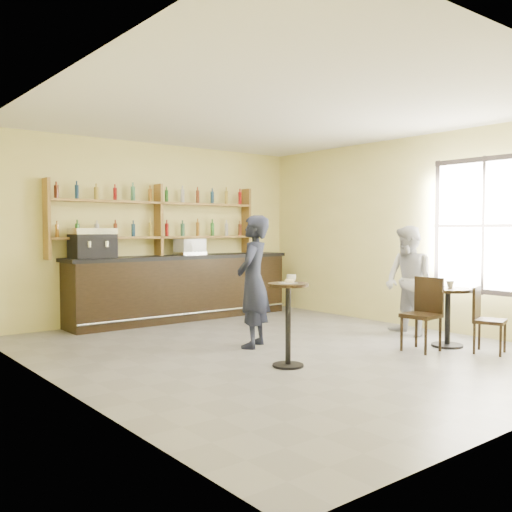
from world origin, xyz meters
TOP-DOWN VIEW (x-y plane):
  - floor at (0.00, 0.00)m, footprint 7.00×7.00m
  - ceiling at (0.00, 0.00)m, footprint 7.00×7.00m
  - wall_back at (0.00, 3.50)m, footprint 7.00×0.00m
  - wall_left at (-3.00, 0.00)m, footprint 0.00×7.00m
  - wall_right at (3.00, 0.00)m, footprint 0.00×7.00m
  - window_pane at (2.99, -1.20)m, footprint 0.00×2.00m
  - window_frame at (2.99, -1.20)m, footprint 0.04×1.70m
  - shelf_unit at (0.00, 3.37)m, footprint 4.00×0.26m
  - liquor_bottles at (0.00, 3.37)m, footprint 3.68×0.10m
  - bar_counter at (0.35, 3.15)m, footprint 4.34×0.85m
  - espresso_machine at (-1.34, 3.15)m, footprint 0.69×0.45m
  - pastry_case at (0.52, 3.15)m, footprint 0.53×0.43m
  - pedestal_table at (-0.53, -0.73)m, footprint 0.55×0.55m
  - napkin at (-0.53, -0.73)m, footprint 0.18×0.18m
  - donut at (-0.52, -0.74)m, footprint 0.16×0.16m
  - cup_pedestal at (-0.39, -0.63)m, footprint 0.15×0.15m
  - man_main at (-0.15, 0.42)m, footprint 0.80×0.74m
  - cafe_table at (2.00, -1.25)m, footprint 0.69×0.69m
  - cup_cafe at (2.05, -1.25)m, footprint 0.12×0.12m
  - chair_west at (1.45, -1.20)m, footprint 0.46×0.46m
  - chair_south at (2.05, -1.85)m, footprint 0.48×0.48m
  - patron_second at (2.26, -0.40)m, footprint 0.80×0.94m

SIDE VIEW (x-z plane):
  - floor at x=0.00m, z-range 0.00..0.00m
  - cafe_table at x=2.00m, z-range 0.00..0.82m
  - chair_south at x=2.05m, z-range 0.00..0.88m
  - chair_west at x=1.45m, z-range 0.00..0.99m
  - pedestal_table at x=-0.53m, z-range 0.00..1.00m
  - bar_counter at x=0.35m, z-range 0.00..1.17m
  - patron_second at x=2.26m, z-range 0.00..1.70m
  - cup_cafe at x=2.05m, z-range 0.82..0.92m
  - man_main at x=-0.15m, z-range 0.00..1.84m
  - napkin at x=-0.53m, z-range 1.00..1.01m
  - donut at x=-0.52m, z-range 1.01..1.05m
  - cup_pedestal at x=-0.39m, z-range 1.00..1.09m
  - pastry_case at x=0.52m, z-range 1.17..1.47m
  - espresso_machine at x=-1.34m, z-range 1.17..1.66m
  - wall_back at x=0.00m, z-range -1.90..5.10m
  - wall_left at x=-3.00m, z-range -1.90..5.10m
  - wall_right at x=3.00m, z-range -1.90..5.10m
  - window_frame at x=2.99m, z-range 0.65..2.75m
  - window_pane at x=2.99m, z-range 0.70..2.70m
  - shelf_unit at x=0.00m, z-range 1.11..2.51m
  - liquor_bottles at x=0.00m, z-range 1.48..2.48m
  - ceiling at x=0.00m, z-range 3.20..3.20m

